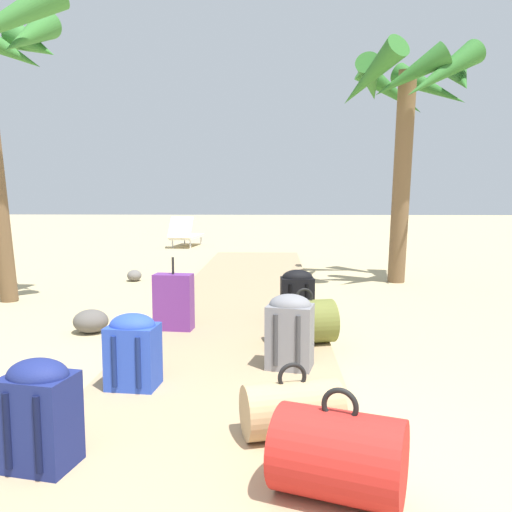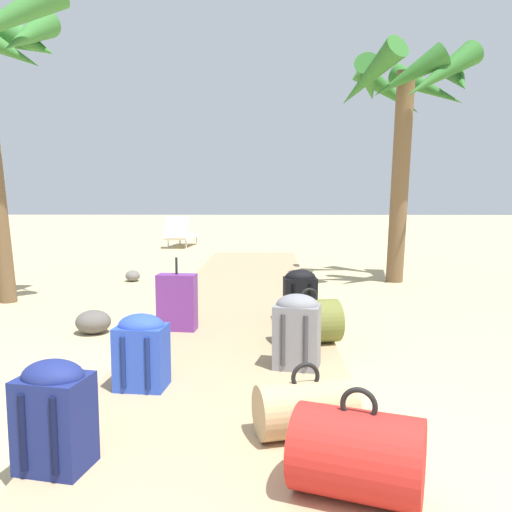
{
  "view_description": "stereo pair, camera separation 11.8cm",
  "coord_description": "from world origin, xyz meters",
  "px_view_note": "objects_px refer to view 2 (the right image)",
  "views": [
    {
      "loc": [
        0.4,
        -1.51,
        1.4
      ],
      "look_at": [
        0.14,
        5.74,
        0.55
      ],
      "focal_mm": 37.03,
      "sensor_mm": 36.0,
      "label": 1
    },
    {
      "loc": [
        0.29,
        -1.51,
        1.4
      ],
      "look_at": [
        0.14,
        5.74,
        0.55
      ],
      "focal_mm": 37.03,
      "sensor_mm": 36.0,
      "label": 2
    }
  ],
  "objects_px": {
    "backpack_black": "(300,294)",
    "backpack_blue": "(141,349)",
    "lounge_chair": "(181,235)",
    "backpack_grey": "(297,329)",
    "duffel_bag_red": "(358,454)",
    "palm_tree_far_right": "(410,98)",
    "suitcase_purple": "(177,302)",
    "duffel_bag_tan": "(305,408)",
    "backpack_navy": "(54,412)",
    "duffel_bag_olive": "(309,321)"
  },
  "relations": [
    {
      "from": "palm_tree_far_right",
      "to": "duffel_bag_red",
      "type": "bearing_deg",
      "value": -106.26
    },
    {
      "from": "duffel_bag_tan",
      "to": "backpack_grey",
      "type": "relative_size",
      "value": 1.04
    },
    {
      "from": "backpack_grey",
      "to": "backpack_navy",
      "type": "bearing_deg",
      "value": -129.38
    },
    {
      "from": "duffel_bag_red",
      "to": "lounge_chair",
      "type": "bearing_deg",
      "value": 102.79
    },
    {
      "from": "duffel_bag_red",
      "to": "duffel_bag_tan",
      "type": "xyz_separation_m",
      "value": [
        -0.19,
        0.59,
        -0.04
      ]
    },
    {
      "from": "backpack_blue",
      "to": "backpack_grey",
      "type": "bearing_deg",
      "value": 22.56
    },
    {
      "from": "palm_tree_far_right",
      "to": "lounge_chair",
      "type": "distance_m",
      "value": 7.73
    },
    {
      "from": "backpack_grey",
      "to": "backpack_blue",
      "type": "relative_size",
      "value": 1.11
    },
    {
      "from": "suitcase_purple",
      "to": "palm_tree_far_right",
      "type": "bearing_deg",
      "value": 46.25
    },
    {
      "from": "suitcase_purple",
      "to": "backpack_blue",
      "type": "height_order",
      "value": "suitcase_purple"
    },
    {
      "from": "duffel_bag_tan",
      "to": "palm_tree_far_right",
      "type": "height_order",
      "value": "palm_tree_far_right"
    },
    {
      "from": "duffel_bag_red",
      "to": "backpack_grey",
      "type": "bearing_deg",
      "value": 95.5
    },
    {
      "from": "backpack_grey",
      "to": "backpack_blue",
      "type": "bearing_deg",
      "value": -157.44
    },
    {
      "from": "backpack_navy",
      "to": "duffel_bag_tan",
      "type": "distance_m",
      "value": 1.3
    },
    {
      "from": "duffel_bag_red",
      "to": "backpack_black",
      "type": "relative_size",
      "value": 1.19
    },
    {
      "from": "backpack_navy",
      "to": "duffel_bag_tan",
      "type": "relative_size",
      "value": 0.91
    },
    {
      "from": "backpack_black",
      "to": "backpack_grey",
      "type": "height_order",
      "value": "backpack_grey"
    },
    {
      "from": "duffel_bag_olive",
      "to": "backpack_grey",
      "type": "distance_m",
      "value": 0.7
    },
    {
      "from": "duffel_bag_olive",
      "to": "backpack_grey",
      "type": "xyz_separation_m",
      "value": [
        -0.14,
        -0.68,
        0.11
      ]
    },
    {
      "from": "duffel_bag_red",
      "to": "palm_tree_far_right",
      "type": "height_order",
      "value": "palm_tree_far_right"
    },
    {
      "from": "duffel_bag_olive",
      "to": "backpack_blue",
      "type": "distance_m",
      "value": 1.67
    },
    {
      "from": "lounge_chair",
      "to": "backpack_grey",
      "type": "bearing_deg",
      "value": -75.99
    },
    {
      "from": "duffel_bag_olive",
      "to": "duffel_bag_red",
      "type": "bearing_deg",
      "value": -89.45
    },
    {
      "from": "suitcase_purple",
      "to": "palm_tree_far_right",
      "type": "relative_size",
      "value": 0.2
    },
    {
      "from": "suitcase_purple",
      "to": "duffel_bag_olive",
      "type": "bearing_deg",
      "value": -18.94
    },
    {
      "from": "backpack_grey",
      "to": "duffel_bag_red",
      "type": "bearing_deg",
      "value": -84.5
    },
    {
      "from": "duffel_bag_tan",
      "to": "backpack_navy",
      "type": "bearing_deg",
      "value": -162.89
    },
    {
      "from": "duffel_bag_tan",
      "to": "backpack_grey",
      "type": "height_order",
      "value": "backpack_grey"
    },
    {
      "from": "backpack_grey",
      "to": "backpack_blue",
      "type": "xyz_separation_m",
      "value": [
        -1.09,
        -0.45,
        -0.03
      ]
    },
    {
      "from": "backpack_black",
      "to": "backpack_blue",
      "type": "xyz_separation_m",
      "value": [
        -1.2,
        -1.92,
        -0.02
      ]
    },
    {
      "from": "backpack_grey",
      "to": "backpack_black",
      "type": "bearing_deg",
      "value": 85.49
    },
    {
      "from": "duffel_bag_tan",
      "to": "palm_tree_far_right",
      "type": "bearing_deg",
      "value": 70.3
    },
    {
      "from": "palm_tree_far_right",
      "to": "lounge_chair",
      "type": "height_order",
      "value": "palm_tree_far_right"
    },
    {
      "from": "backpack_navy",
      "to": "palm_tree_far_right",
      "type": "bearing_deg",
      "value": 61.3
    },
    {
      "from": "duffel_bag_red",
      "to": "backpack_black",
      "type": "height_order",
      "value": "backpack_black"
    },
    {
      "from": "backpack_navy",
      "to": "palm_tree_far_right",
      "type": "relative_size",
      "value": 0.15
    },
    {
      "from": "duffel_bag_red",
      "to": "backpack_black",
      "type": "xyz_separation_m",
      "value": [
        -0.05,
        3.21,
        0.09
      ]
    },
    {
      "from": "backpack_grey",
      "to": "palm_tree_far_right",
      "type": "bearing_deg",
      "value": 65.78
    },
    {
      "from": "backpack_black",
      "to": "lounge_chair",
      "type": "height_order",
      "value": "lounge_chair"
    },
    {
      "from": "duffel_bag_tan",
      "to": "lounge_chair",
      "type": "relative_size",
      "value": 0.38
    },
    {
      "from": "backpack_blue",
      "to": "palm_tree_far_right",
      "type": "height_order",
      "value": "palm_tree_far_right"
    },
    {
      "from": "duffel_bag_red",
      "to": "backpack_navy",
      "type": "bearing_deg",
      "value": 171.44
    },
    {
      "from": "suitcase_purple",
      "to": "palm_tree_far_right",
      "type": "distance_m",
      "value": 5.03
    },
    {
      "from": "lounge_chair",
      "to": "backpack_blue",
      "type": "bearing_deg",
      "value": -82.27
    },
    {
      "from": "backpack_navy",
      "to": "duffel_bag_red",
      "type": "bearing_deg",
      "value": -8.56
    },
    {
      "from": "backpack_grey",
      "to": "lounge_chair",
      "type": "distance_m",
      "value": 10.39
    },
    {
      "from": "duffel_bag_red",
      "to": "duffel_bag_tan",
      "type": "bearing_deg",
      "value": 107.42
    },
    {
      "from": "duffel_bag_red",
      "to": "palm_tree_far_right",
      "type": "distance_m",
      "value": 6.76
    },
    {
      "from": "duffel_bag_tan",
      "to": "backpack_blue",
      "type": "distance_m",
      "value": 1.28
    },
    {
      "from": "backpack_black",
      "to": "duffel_bag_tan",
      "type": "height_order",
      "value": "backpack_black"
    }
  ]
}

